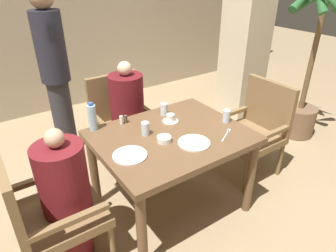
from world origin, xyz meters
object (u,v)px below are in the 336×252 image
(bowl_small, at_px, (164,139))
(glass_tall_mid, at_px, (145,129))
(chair_left_side, at_px, (45,210))
(glass_tall_far, at_px, (164,109))
(water_bottle, at_px, (92,117))
(potted_palm, at_px, (309,76))
(diner_in_far_chair, at_px, (128,117))
(teacup_with_saucer, at_px, (171,119))
(glass_tall_near, at_px, (226,116))
(diner_in_left_chair, at_px, (66,196))
(plate_main_left, at_px, (130,155))
(standing_host, at_px, (55,70))
(plate_main_right, at_px, (194,143))
(chair_far_side, at_px, (122,119))
(chair_right_side, at_px, (255,127))

(bowl_small, bearing_deg, glass_tall_mid, 110.36)
(chair_left_side, relative_size, glass_tall_far, 8.79)
(water_bottle, bearing_deg, potted_palm, -5.59)
(diner_in_far_chair, bearing_deg, teacup_with_saucer, -78.48)
(potted_palm, bearing_deg, teacup_with_saucer, 179.66)
(glass_tall_near, xyz_separation_m, glass_tall_mid, (-0.66, 0.19, 0.00))
(diner_in_left_chair, bearing_deg, plate_main_left, -10.95)
(standing_host, height_order, plate_main_right, standing_host)
(potted_palm, distance_m, glass_tall_far, 1.89)
(plate_main_right, height_order, glass_tall_near, glass_tall_near)
(standing_host, xyz_separation_m, bowl_small, (0.32, -1.53, -0.18))
(teacup_with_saucer, relative_size, glass_tall_near, 1.26)
(chair_left_side, relative_size, chair_far_side, 1.00)
(plate_main_left, height_order, bowl_small, bowl_small)
(plate_main_right, bearing_deg, chair_left_side, 168.90)
(plate_main_right, distance_m, water_bottle, 0.81)
(diner_in_left_chair, xyz_separation_m, glass_tall_near, (1.33, -0.09, 0.25))
(diner_in_left_chair, xyz_separation_m, plate_main_right, (0.90, -0.21, 0.20))
(potted_palm, bearing_deg, glass_tall_mid, -178.53)
(standing_host, height_order, bowl_small, standing_host)
(teacup_with_saucer, bearing_deg, glass_tall_mid, -166.43)
(chair_left_side, bearing_deg, teacup_with_saucer, 8.96)
(potted_palm, xyz_separation_m, glass_tall_mid, (-2.20, -0.06, 0.02))
(glass_tall_mid, bearing_deg, chair_far_side, 77.80)
(diner_in_left_chair, bearing_deg, chair_far_side, 46.17)
(teacup_with_saucer, bearing_deg, glass_tall_near, -34.69)
(water_bottle, xyz_separation_m, glass_tall_far, (0.60, -0.09, -0.06))
(plate_main_right, height_order, teacup_with_saucer, teacup_with_saucer)
(potted_palm, bearing_deg, chair_right_side, -171.08)
(chair_right_side, distance_m, teacup_with_saucer, 0.93)
(glass_tall_near, bearing_deg, potted_palm, 9.22)
(potted_palm, height_order, plate_main_right, potted_palm)
(chair_right_side, bearing_deg, plate_main_right, -167.59)
(chair_right_side, relative_size, glass_tall_near, 8.79)
(glass_tall_mid, bearing_deg, plate_main_left, -141.03)
(chair_left_side, xyz_separation_m, glass_tall_mid, (0.82, 0.11, 0.29))
(teacup_with_saucer, distance_m, glass_tall_far, 0.14)
(teacup_with_saucer, height_order, glass_tall_mid, glass_tall_mid)
(chair_right_side, bearing_deg, diner_in_left_chair, 180.00)
(chair_right_side, bearing_deg, chair_left_side, 180.00)
(water_bottle, relative_size, glass_tall_far, 2.21)
(teacup_with_saucer, bearing_deg, chair_far_side, 99.15)
(diner_in_far_chair, xyz_separation_m, plate_main_right, (0.06, -0.94, 0.16))
(plate_main_left, relative_size, glass_tall_far, 2.27)
(standing_host, height_order, teacup_with_saucer, standing_host)
(glass_tall_near, bearing_deg, chair_left_side, 176.64)
(diner_in_left_chair, relative_size, plate_main_right, 4.38)
(chair_right_side, xyz_separation_m, plate_main_left, (-1.40, -0.09, 0.25))
(glass_tall_near, bearing_deg, water_bottle, 152.62)
(diner_in_far_chair, bearing_deg, potted_palm, -15.65)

